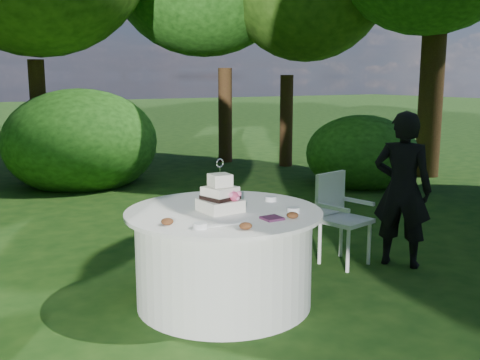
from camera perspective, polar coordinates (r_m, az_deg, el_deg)
name	(u,v)px	position (r m, az deg, el deg)	size (l,w,h in m)	color
ground	(224,302)	(4.68, -1.62, -12.31)	(80.00, 80.00, 0.00)	black
napkins	(272,218)	(4.16, 3.28, -3.90)	(0.14, 0.14, 0.02)	#401B36
feather_plume	(222,225)	(3.98, -1.80, -4.59)	(0.48, 0.07, 0.01)	white
guest	(402,189)	(5.57, 16.17, -0.92)	(0.55, 0.36, 1.50)	black
table	(224,257)	(4.54, -1.65, -7.79)	(1.56, 1.56, 0.77)	white
cake	(221,197)	(4.37, -1.99, -1.78)	(0.30, 0.31, 0.42)	white
chair	(339,211)	(5.56, 10.01, -3.14)	(0.50, 0.50, 0.89)	white
votives	(257,211)	(4.34, 1.77, -3.12)	(1.01, 0.58, 0.04)	silver
petal_cups	(234,213)	(4.25, -0.57, -3.35)	(0.97, 1.09, 0.05)	#562D16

